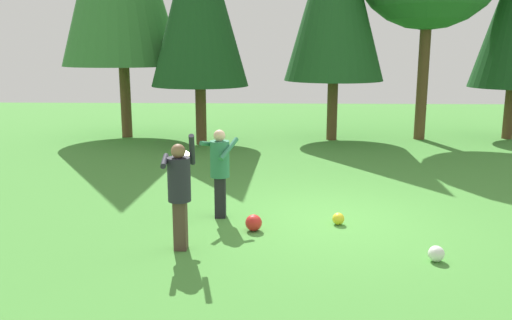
% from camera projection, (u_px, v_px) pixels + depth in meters
% --- Properties ---
extents(ground_plane, '(40.00, 40.00, 0.00)m').
position_uv_depth(ground_plane, '(329.00, 220.00, 9.38)').
color(ground_plane, '#478C38').
extents(person_thrower, '(0.53, 0.57, 1.77)m').
position_uv_depth(person_thrower, '(179.00, 187.00, 7.83)').
color(person_thrower, '#4C382D').
rests_on(person_thrower, ground_plane).
extents(person_catcher, '(0.68, 0.70, 1.58)m').
position_uv_depth(person_catcher, '(220.00, 166.00, 9.36)').
color(person_catcher, black).
rests_on(person_catcher, ground_plane).
extents(frisbee, '(0.29, 0.29, 0.11)m').
position_uv_depth(frisbee, '(181.00, 155.00, 8.43)').
color(frisbee, yellow).
extents(ball_yellow, '(0.21, 0.21, 0.21)m').
position_uv_depth(ball_yellow, '(338.00, 219.00, 9.11)').
color(ball_yellow, yellow).
rests_on(ball_yellow, ground_plane).
extents(ball_red, '(0.28, 0.28, 0.28)m').
position_uv_depth(ball_red, '(254.00, 223.00, 8.80)').
color(ball_red, red).
rests_on(ball_red, ground_plane).
extents(ball_white, '(0.23, 0.23, 0.23)m').
position_uv_depth(ball_white, '(436.00, 254.00, 7.53)').
color(ball_white, white).
rests_on(ball_white, ground_plane).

